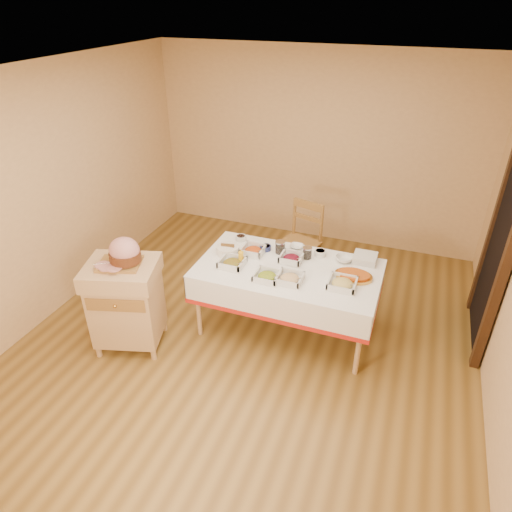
{
  "coord_description": "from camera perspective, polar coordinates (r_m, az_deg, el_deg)",
  "views": [
    {
      "loc": [
        1.35,
        -3.44,
        3.18
      ],
      "look_at": [
        -0.01,
        0.2,
        0.89
      ],
      "focal_mm": 32.0,
      "sensor_mm": 36.0,
      "label": 1
    }
  ],
  "objects": [
    {
      "name": "small_bowl_left",
      "position": [
        5.06,
        -1.9,
        2.32
      ],
      "size": [
        0.11,
        0.11,
        0.05
      ],
      "color": "silver",
      "rests_on": "dining_table"
    },
    {
      "name": "serving_dish_d",
      "position": [
        4.35,
        10.73,
        -3.39
      ],
      "size": [
        0.26,
        0.26,
        0.1
      ],
      "color": "silver",
      "rests_on": "dining_table"
    },
    {
      "name": "serving_dish_a",
      "position": [
        4.59,
        -3.0,
        -0.85
      ],
      "size": [
        0.25,
        0.24,
        0.11
      ],
      "color": "silver",
      "rests_on": "dining_table"
    },
    {
      "name": "serving_dish_c",
      "position": [
        4.35,
        4.25,
        -2.8
      ],
      "size": [
        0.24,
        0.24,
        0.1
      ],
      "color": "silver",
      "rests_on": "dining_table"
    },
    {
      "name": "ham_on_board",
      "position": [
        4.39,
        -16.2,
        0.31
      ],
      "size": [
        0.41,
        0.39,
        0.27
      ],
      "color": "olive",
      "rests_on": "butcher_cart"
    },
    {
      "name": "serving_dish_e",
      "position": [
        4.79,
        -0.37,
        0.72
      ],
      "size": [
        0.24,
        0.23,
        0.11
      ],
      "color": "silver",
      "rests_on": "dining_table"
    },
    {
      "name": "brass_platter",
      "position": [
        4.5,
        12.07,
        -2.42
      ],
      "size": [
        0.37,
        0.26,
        0.05
      ],
      "color": "gold",
      "rests_on": "dining_table"
    },
    {
      "name": "dining_table",
      "position": [
        4.66,
        3.99,
        -3.16
      ],
      "size": [
        1.82,
        1.02,
        0.76
      ],
      "color": "tan",
      "rests_on": "ground"
    },
    {
      "name": "dining_chair",
      "position": [
        5.59,
        5.59,
        1.81
      ],
      "size": [
        0.54,
        0.52,
        0.99
      ],
      "color": "olive",
      "rests_on": "ground"
    },
    {
      "name": "bread_basket",
      "position": [
        4.79,
        -3.55,
        0.78
      ],
      "size": [
        0.24,
        0.24,
        0.1
      ],
      "color": "white",
      "rests_on": "dining_table"
    },
    {
      "name": "doorway",
      "position": [
        4.88,
        28.37,
        1.55
      ],
      "size": [
        0.09,
        1.1,
        2.2
      ],
      "color": "black",
      "rests_on": "ground"
    },
    {
      "name": "preserve_jar_right",
      "position": [
        4.73,
        6.41,
        0.34
      ],
      "size": [
        0.1,
        0.1,
        0.13
      ],
      "color": "silver",
      "rests_on": "dining_table"
    },
    {
      "name": "room_shell",
      "position": [
        4.14,
        -0.86,
        3.57
      ],
      "size": [
        5.0,
        5.0,
        5.0
      ],
      "color": "olive",
      "rests_on": "ground"
    },
    {
      "name": "serving_dish_f",
      "position": [
        4.67,
        4.45,
        -0.26
      ],
      "size": [
        0.24,
        0.22,
        0.11
      ],
      "color": "silver",
      "rests_on": "dining_table"
    },
    {
      "name": "small_bowl_right",
      "position": [
        4.8,
        8.03,
        0.41
      ],
      "size": [
        0.12,
        0.12,
        0.06
      ],
      "color": "silver",
      "rests_on": "dining_table"
    },
    {
      "name": "butcher_cart",
      "position": [
        4.66,
        -15.93,
        -5.35
      ],
      "size": [
        0.8,
        0.72,
        0.94
      ],
      "color": "tan",
      "rests_on": "ground"
    },
    {
      "name": "small_bowl_mid",
      "position": [
        4.86,
        1.2,
        1.07
      ],
      "size": [
        0.12,
        0.12,
        0.05
      ],
      "color": "navy",
      "rests_on": "dining_table"
    },
    {
      "name": "plate_stack",
      "position": [
        4.79,
        13.46,
        -0.25
      ],
      "size": [
        0.23,
        0.23,
        0.07
      ],
      "color": "silver",
      "rests_on": "dining_table"
    },
    {
      "name": "bowl_small_imported",
      "position": [
        4.74,
        10.97,
        -0.35
      ],
      "size": [
        0.18,
        0.18,
        0.05
      ],
      "primitive_type": "imported",
      "rotation": [
        0.0,
        0.0,
        0.01
      ],
      "color": "silver",
      "rests_on": "dining_table"
    },
    {
      "name": "serving_dish_b",
      "position": [
        4.38,
        1.39,
        -2.53
      ],
      "size": [
        0.23,
        0.23,
        0.1
      ],
      "color": "silver",
      "rests_on": "dining_table"
    },
    {
      "name": "mustard_bottle",
      "position": [
        4.6,
        -1.89,
        -0.13
      ],
      "size": [
        0.05,
        0.05,
        0.16
      ],
      "color": "gold",
      "rests_on": "dining_table"
    },
    {
      "name": "preserve_jar_left",
      "position": [
        4.8,
        3.03,
        1.05
      ],
      "size": [
        0.11,
        0.11,
        0.14
      ],
      "color": "silver",
      "rests_on": "dining_table"
    },
    {
      "name": "bowl_white_imported",
      "position": [
        4.92,
        5.08,
        1.19
      ],
      "size": [
        0.15,
        0.15,
        0.03
      ],
      "primitive_type": "imported",
      "rotation": [
        0.0,
        0.0,
        -0.02
      ],
      "color": "silver",
      "rests_on": "dining_table"
    }
  ]
}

